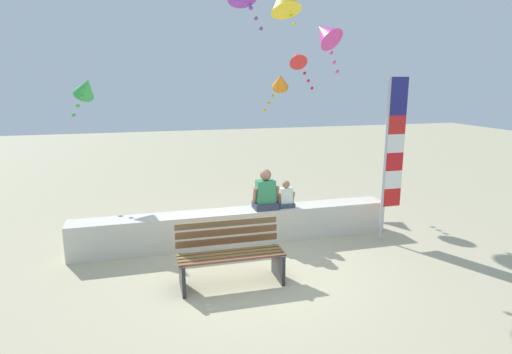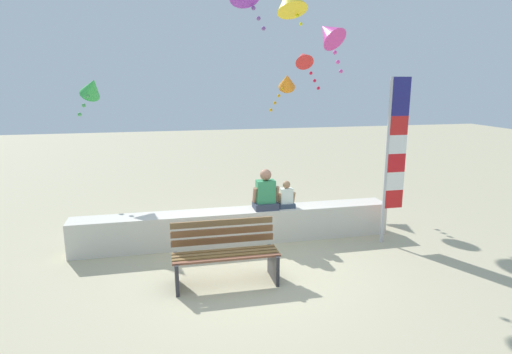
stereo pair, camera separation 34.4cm
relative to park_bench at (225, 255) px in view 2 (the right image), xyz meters
name	(u,v)px [view 2 (the right image)]	position (x,y,z in m)	size (l,w,h in m)	color
ground_plane	(252,273)	(0.44, 0.17, -0.41)	(40.00, 40.00, 0.00)	#B7AD8A
seawall_ledge	(236,226)	(0.44, 1.54, -0.11)	(5.78, 0.50, 0.61)	beige
park_bench	(225,255)	(0.00, 0.00, 0.00)	(1.54, 0.62, 0.88)	brown
person_adult	(266,193)	(0.99, 1.52, 0.48)	(0.48, 0.36, 0.74)	#30384C
person_child	(286,197)	(1.38, 1.52, 0.39)	(0.33, 0.24, 0.50)	#303F52
flag_banner	(394,151)	(3.16, 0.93, 1.28)	(0.39, 0.05, 2.97)	#B7B7BC
kite_green	(92,88)	(-2.17, 3.74, 2.35)	(0.65, 0.71, 0.87)	green
kite_orange	(287,82)	(2.34, 4.77, 2.47)	(0.71, 0.68, 1.06)	orange
kite_magenta	(329,33)	(2.44, 2.34, 3.39)	(0.77, 0.82, 1.10)	#DB3D9E
kite_red	(304,58)	(2.64, 4.41, 3.02)	(0.68, 0.59, 1.04)	red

